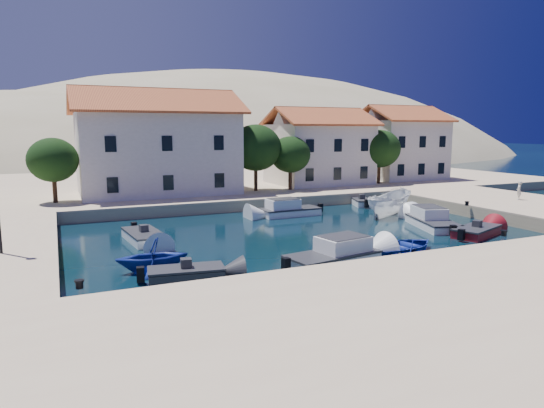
{
  "coord_description": "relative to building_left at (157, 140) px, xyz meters",
  "views": [
    {
      "loc": [
        -14.86,
        -18.22,
        6.93
      ],
      "look_at": [
        -1.73,
        11.06,
        2.0
      ],
      "focal_mm": 32.0,
      "sensor_mm": 36.0,
      "label": 1
    }
  ],
  "objects": [
    {
      "name": "cabin_cruiser_north",
      "position": [
        8.41,
        -11.34,
        -5.46
      ],
      "size": [
        4.87,
        2.12,
        1.6
      ],
      "rotation": [
        0.0,
        0.0,
        3.16
      ],
      "color": "white",
      "rests_on": "ground"
    },
    {
      "name": "motorboat_white_ne",
      "position": [
        16.76,
        -9.29,
        -5.64
      ],
      "size": [
        2.36,
        3.32,
        1.25
      ],
      "rotation": [
        0.0,
        0.0,
        1.22
      ],
      "color": "white",
      "rests_on": "ground"
    },
    {
      "name": "rowboat_west",
      "position": [
        -4.77,
        -22.65,
        -5.94
      ],
      "size": [
        3.67,
        3.23,
        1.83
      ],
      "primitive_type": "imported",
      "rotation": [
        0.0,
        0.0,
        -1.64
      ],
      "color": "navy",
      "rests_on": "ground"
    },
    {
      "name": "cabin_cruiser_south",
      "position": [
        3.98,
        -25.27,
        -5.46
      ],
      "size": [
        5.34,
        2.95,
        1.6
      ],
      "rotation": [
        0.0,
        0.0,
        0.16
      ],
      "color": "white",
      "rests_on": "ground"
    },
    {
      "name": "motorboat_white_west",
      "position": [
        -4.04,
        -15.85,
        -5.64
      ],
      "size": [
        2.29,
        4.43,
        1.25
      ],
      "rotation": [
        0.0,
        0.0,
        -1.48
      ],
      "color": "white",
      "rests_on": "ground"
    },
    {
      "name": "quay_north",
      "position": [
        8.0,
        10.0,
        -5.44
      ],
      "size": [
        80.0,
        36.0,
        1.0
      ],
      "primitive_type": "cube",
      "color": "#D2B590",
      "rests_on": "ground"
    },
    {
      "name": "cabin_cruiser_east",
      "position": [
        15.48,
        -19.96,
        -5.46
      ],
      "size": [
        3.65,
        5.65,
        1.6
      ],
      "rotation": [
        0.0,
        0.0,
        1.25
      ],
      "color": "white",
      "rests_on": "ground"
    },
    {
      "name": "motorboat_red_se",
      "position": [
        16.2,
        -23.26,
        -5.64
      ],
      "size": [
        4.38,
        3.1,
        1.25
      ],
      "rotation": [
        0.0,
        0.0,
        0.36
      ],
      "color": "maroon",
      "rests_on": "ground"
    },
    {
      "name": "trees",
      "position": [
        10.51,
        -2.54,
        -1.1
      ],
      "size": [
        37.3,
        5.3,
        6.45
      ],
      "color": "#382314",
      "rests_on": "quay_north"
    },
    {
      "name": "motorboat_grey_sw",
      "position": [
        -3.61,
        -24.8,
        -5.64
      ],
      "size": [
        3.69,
        2.06,
        1.25
      ],
      "rotation": [
        0.0,
        0.0,
        -0.15
      ],
      "color": "#2E2F33",
      "rests_on": "ground"
    },
    {
      "name": "building_mid",
      "position": [
        18.0,
        1.0,
        -0.71
      ],
      "size": [
        10.5,
        8.4,
        8.3
      ],
      "color": "beige",
      "rests_on": "quay_north"
    },
    {
      "name": "ground",
      "position": [
        6.0,
        -28.0,
        -5.94
      ],
      "size": [
        400.0,
        400.0,
        0.0
      ],
      "primitive_type": "plane",
      "color": "black",
      "rests_on": "ground"
    },
    {
      "name": "rowboat_south",
      "position": [
        9.11,
        -24.64,
        -5.94
      ],
      "size": [
        5.08,
        4.06,
        0.94
      ],
      "primitive_type": "imported",
      "rotation": [
        0.0,
        0.0,
        1.77
      ],
      "color": "navy",
      "rests_on": "ground"
    },
    {
      "name": "hills",
      "position": [
        26.64,
        95.62,
        -29.34
      ],
      "size": [
        254.0,
        176.0,
        99.0
      ],
      "color": "tan",
      "rests_on": "ground"
    },
    {
      "name": "building_right",
      "position": [
        30.0,
        2.0,
        -0.46
      ],
      "size": [
        9.45,
        8.4,
        8.8
      ],
      "color": "beige",
      "rests_on": "quay_north"
    },
    {
      "name": "boat_east",
      "position": [
        15.62,
        -14.79,
        -5.94
      ],
      "size": [
        6.12,
        4.44,
        2.22
      ],
      "primitive_type": "imported",
      "rotation": [
        0.0,
        0.0,
        2.02
      ],
      "color": "white",
      "rests_on": "ground"
    },
    {
      "name": "bollards",
      "position": [
        8.8,
        -24.13,
        -4.79
      ],
      "size": [
        29.36,
        9.56,
        0.3
      ],
      "color": "black",
      "rests_on": "ground"
    },
    {
      "name": "quay_east",
      "position": [
        26.5,
        -18.0,
        -5.44
      ],
      "size": [
        11.0,
        20.0,
        1.0
      ],
      "primitive_type": "cube",
      "color": "#D2B590",
      "rests_on": "ground"
    },
    {
      "name": "quay_south",
      "position": [
        6.0,
        -34.0,
        -5.44
      ],
      "size": [
        52.0,
        12.0,
        1.0
      ],
      "primitive_type": "cube",
      "color": "#D2B590",
      "rests_on": "ground"
    },
    {
      "name": "building_left",
      "position": [
        0.0,
        0.0,
        0.0
      ],
      "size": [
        14.7,
        9.45,
        9.7
      ],
      "color": "beige",
      "rests_on": "quay_north"
    },
    {
      "name": "pedestrian",
      "position": [
        27.21,
        -17.4,
        -4.14
      ],
      "size": [
        0.68,
        0.67,
        1.58
      ],
      "primitive_type": "imported",
      "rotation": [
        0.0,
        0.0,
        3.87
      ],
      "color": "beige",
      "rests_on": "quay_east"
    }
  ]
}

